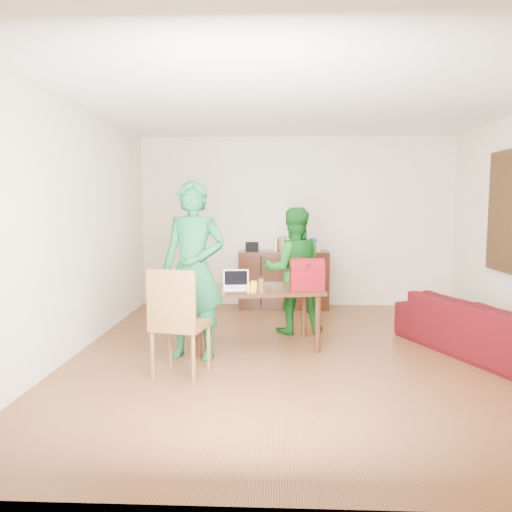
{
  "coord_description": "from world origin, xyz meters",
  "views": [
    {
      "loc": [
        -0.3,
        -5.3,
        1.64
      ],
      "look_at": [
        -0.55,
        0.52,
        1.03
      ],
      "focal_mm": 35.0,
      "sensor_mm": 36.0,
      "label": 1
    }
  ],
  "objects_px": {
    "person_far": "(294,270)",
    "sofa": "(484,327)",
    "bottle": "(261,285)",
    "red_bag": "(307,277)",
    "person_near": "(194,270)",
    "laptop": "(236,285)",
    "table": "(255,295)",
    "chair": "(180,344)"
  },
  "relations": [
    {
      "from": "person_far",
      "to": "sofa",
      "type": "height_order",
      "value": "person_far"
    },
    {
      "from": "bottle",
      "to": "red_bag",
      "type": "xyz_separation_m",
      "value": [
        0.5,
        0.27,
        0.05
      ]
    },
    {
      "from": "person_near",
      "to": "laptop",
      "type": "relative_size",
      "value": 6.1
    },
    {
      "from": "table",
      "to": "person_near",
      "type": "xyz_separation_m",
      "value": [
        -0.63,
        -0.43,
        0.34
      ]
    },
    {
      "from": "table",
      "to": "red_bag",
      "type": "bearing_deg",
      "value": -17.93
    },
    {
      "from": "person_far",
      "to": "red_bag",
      "type": "xyz_separation_m",
      "value": [
        0.12,
        -0.76,
        0.02
      ]
    },
    {
      "from": "table",
      "to": "red_bag",
      "type": "distance_m",
      "value": 0.63
    },
    {
      "from": "bottle",
      "to": "table",
      "type": "bearing_deg",
      "value": 103.04
    },
    {
      "from": "chair",
      "to": "laptop",
      "type": "distance_m",
      "value": 1.11
    },
    {
      "from": "laptop",
      "to": "red_bag",
      "type": "height_order",
      "value": "red_bag"
    },
    {
      "from": "red_bag",
      "to": "sofa",
      "type": "xyz_separation_m",
      "value": [
        1.92,
        -0.13,
        -0.52
      ]
    },
    {
      "from": "chair",
      "to": "sofa",
      "type": "relative_size",
      "value": 0.5
    },
    {
      "from": "person_near",
      "to": "person_far",
      "type": "bearing_deg",
      "value": 56.41
    },
    {
      "from": "person_near",
      "to": "sofa",
      "type": "bearing_deg",
      "value": 14.9
    },
    {
      "from": "laptop",
      "to": "person_far",
      "type": "bearing_deg",
      "value": 43.18
    },
    {
      "from": "person_far",
      "to": "bottle",
      "type": "height_order",
      "value": "person_far"
    },
    {
      "from": "table",
      "to": "laptop",
      "type": "xyz_separation_m",
      "value": [
        -0.21,
        -0.08,
        0.12
      ]
    },
    {
      "from": "table",
      "to": "bottle",
      "type": "distance_m",
      "value": 0.4
    },
    {
      "from": "person_near",
      "to": "red_bag",
      "type": "xyz_separation_m",
      "value": [
        1.22,
        0.35,
        -0.12
      ]
    },
    {
      "from": "person_near",
      "to": "laptop",
      "type": "height_order",
      "value": "person_near"
    },
    {
      "from": "laptop",
      "to": "bottle",
      "type": "xyz_separation_m",
      "value": [
        0.29,
        -0.27,
        0.05
      ]
    },
    {
      "from": "person_far",
      "to": "bottle",
      "type": "relative_size",
      "value": 8.75
    },
    {
      "from": "table",
      "to": "chair",
      "type": "distance_m",
      "value": 1.24
    },
    {
      "from": "chair",
      "to": "sofa",
      "type": "distance_m",
      "value": 3.27
    },
    {
      "from": "person_far",
      "to": "chair",
      "type": "bearing_deg",
      "value": 50.89
    },
    {
      "from": "person_far",
      "to": "table",
      "type": "bearing_deg",
      "value": 50.99
    },
    {
      "from": "table",
      "to": "person_near",
      "type": "relative_size",
      "value": 0.84
    },
    {
      "from": "person_far",
      "to": "laptop",
      "type": "bearing_deg",
      "value": 43.48
    },
    {
      "from": "chair",
      "to": "red_bag",
      "type": "distance_m",
      "value": 1.64
    },
    {
      "from": "red_bag",
      "to": "sofa",
      "type": "relative_size",
      "value": 0.18
    },
    {
      "from": "table",
      "to": "person_far",
      "type": "distance_m",
      "value": 0.85
    },
    {
      "from": "chair",
      "to": "person_far",
      "type": "relative_size",
      "value": 0.66
    },
    {
      "from": "person_far",
      "to": "laptop",
      "type": "relative_size",
      "value": 5.16
    },
    {
      "from": "person_near",
      "to": "bottle",
      "type": "distance_m",
      "value": 0.74
    },
    {
      "from": "red_bag",
      "to": "sofa",
      "type": "height_order",
      "value": "red_bag"
    },
    {
      "from": "red_bag",
      "to": "sofa",
      "type": "distance_m",
      "value": 1.99
    },
    {
      "from": "bottle",
      "to": "person_near",
      "type": "bearing_deg",
      "value": -173.51
    },
    {
      "from": "person_far",
      "to": "red_bag",
      "type": "relative_size",
      "value": 4.27
    },
    {
      "from": "table",
      "to": "sofa",
      "type": "xyz_separation_m",
      "value": [
        2.5,
        -0.21,
        -0.3
      ]
    },
    {
      "from": "table",
      "to": "bottle",
      "type": "bearing_deg",
      "value": -87.11
    },
    {
      "from": "person_near",
      "to": "red_bag",
      "type": "height_order",
      "value": "person_near"
    },
    {
      "from": "chair",
      "to": "bottle",
      "type": "xyz_separation_m",
      "value": [
        0.75,
        0.65,
        0.47
      ]
    }
  ]
}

